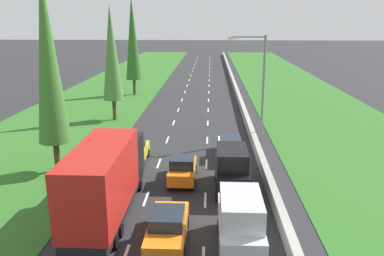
% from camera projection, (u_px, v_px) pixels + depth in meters
% --- Properties ---
extents(ground_plane, '(300.00, 300.00, 0.00)m').
position_uv_depth(ground_plane, '(197.00, 89.00, 61.12)').
color(ground_plane, '#28282B').
rests_on(ground_plane, ground).
extents(grass_verge_left, '(14.00, 140.00, 0.04)m').
position_uv_depth(grass_verge_left, '(116.00, 88.00, 61.68)').
color(grass_verge_left, '#2D6623').
rests_on(grass_verge_left, ground).
extents(grass_verge_right, '(14.00, 140.00, 0.04)m').
position_uv_depth(grass_verge_right, '(292.00, 89.00, 60.47)').
color(grass_verge_right, '#2D6623').
rests_on(grass_verge_right, ground).
extents(median_barrier, '(0.44, 120.00, 0.85)m').
position_uv_depth(median_barrier, '(235.00, 86.00, 60.75)').
color(median_barrier, '#9E9B93').
rests_on(median_barrier, ground).
extents(lane_markings, '(3.64, 116.00, 0.01)m').
position_uv_depth(lane_markings, '(197.00, 89.00, 61.11)').
color(lane_markings, white).
rests_on(lane_markings, ground).
extents(orange_sedan_centre_lane, '(1.82, 4.50, 1.64)m').
position_uv_depth(orange_sedan_centre_lane, '(168.00, 227.00, 18.75)').
color(orange_sedan_centre_lane, orange).
rests_on(orange_sedan_centre_lane, ground).
extents(silver_van_right_lane, '(1.96, 4.90, 2.82)m').
position_uv_depth(silver_van_right_lane, '(240.00, 223.00, 17.91)').
color(silver_van_right_lane, silver).
rests_on(silver_van_right_lane, ground).
extents(red_box_truck_left_lane, '(2.46, 9.40, 4.18)m').
position_uv_depth(red_box_truck_left_lane, '(106.00, 179.00, 20.90)').
color(red_box_truck_left_lane, black).
rests_on(red_box_truck_left_lane, ground).
extents(black_van_right_lane, '(1.96, 4.90, 2.82)m').
position_uv_depth(black_van_right_lane, '(231.00, 170.00, 24.32)').
color(black_van_right_lane, black).
rests_on(black_van_right_lane, ground).
extents(yellow_hatchback_left_lane, '(1.74, 3.90, 1.72)m').
position_uv_depth(yellow_hatchback_left_lane, '(134.00, 151.00, 29.45)').
color(yellow_hatchback_left_lane, yellow).
rests_on(yellow_hatchback_left_lane, ground).
extents(orange_hatchback_centre_lane, '(1.74, 3.90, 1.72)m').
position_uv_depth(orange_hatchback_centre_lane, '(182.00, 169.00, 25.96)').
color(orange_hatchback_centre_lane, orange).
rests_on(orange_hatchback_centre_lane, ground).
extents(white_sedan_right_lane, '(1.82, 4.50, 1.64)m').
position_uv_depth(white_sedan_right_lane, '(230.00, 147.00, 30.47)').
color(white_sedan_right_lane, white).
rests_on(white_sedan_right_lane, ground).
extents(poplar_tree_second, '(2.14, 2.14, 13.63)m').
position_uv_depth(poplar_tree_second, '(48.00, 57.00, 25.78)').
color(poplar_tree_second, '#4C3823').
rests_on(poplar_tree_second, ground).
extents(poplar_tree_third, '(2.09, 2.09, 11.73)m').
position_uv_depth(poplar_tree_third, '(111.00, 53.00, 40.31)').
color(poplar_tree_third, '#4C3823').
rests_on(poplar_tree_third, ground).
extents(poplar_tree_fourth, '(2.13, 2.13, 13.31)m').
position_uv_depth(poplar_tree_fourth, '(133.00, 39.00, 54.27)').
color(poplar_tree_fourth, '#4C3823').
rests_on(poplar_tree_fourth, ground).
extents(street_light_mast, '(3.20, 0.28, 9.00)m').
position_uv_depth(street_light_mast, '(259.00, 81.00, 33.63)').
color(street_light_mast, gray).
rests_on(street_light_mast, ground).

